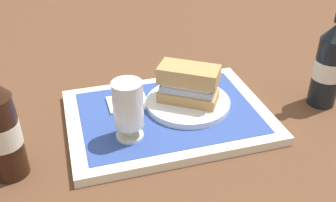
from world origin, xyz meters
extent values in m
plane|color=brown|center=(0.00, 0.00, 0.00)|extent=(3.00, 3.00, 0.00)
cube|color=beige|center=(0.00, 0.00, 0.01)|extent=(0.44, 0.32, 0.02)
cube|color=#2D4793|center=(0.00, 0.00, 0.02)|extent=(0.38, 0.27, 0.00)
cylinder|color=white|center=(-0.05, -0.01, 0.03)|extent=(0.19, 0.19, 0.01)
cube|color=tan|center=(-0.05, -0.01, 0.05)|extent=(0.14, 0.13, 0.02)
cube|color=#9EA3A8|center=(-0.05, -0.01, 0.07)|extent=(0.13, 0.11, 0.02)
cube|color=silver|center=(-0.05, -0.01, 0.08)|extent=(0.12, 0.10, 0.01)
sphere|color=#47932D|center=(-0.01, -0.04, 0.09)|extent=(0.04, 0.04, 0.04)
cube|color=tan|center=(-0.05, -0.01, 0.10)|extent=(0.14, 0.13, 0.04)
cylinder|color=silver|center=(0.10, 0.06, 0.02)|extent=(0.06, 0.06, 0.01)
cylinder|color=silver|center=(0.10, 0.06, 0.04)|extent=(0.01, 0.01, 0.02)
cylinder|color=silver|center=(0.10, 0.06, 0.10)|extent=(0.06, 0.06, 0.09)
cylinder|color=gold|center=(0.10, 0.06, 0.07)|extent=(0.06, 0.06, 0.04)
cylinder|color=white|center=(0.10, 0.06, 0.10)|extent=(0.05, 0.05, 0.01)
cube|color=white|center=(0.08, -0.06, 0.02)|extent=(0.09, 0.07, 0.01)
cylinder|color=black|center=(0.33, 0.08, 0.08)|extent=(0.06, 0.06, 0.17)
cylinder|color=silver|center=(0.33, 0.08, 0.09)|extent=(0.07, 0.07, 0.05)
cylinder|color=black|center=(-0.37, 0.03, 0.08)|extent=(0.06, 0.06, 0.17)
cylinder|color=silver|center=(-0.37, 0.03, 0.09)|extent=(0.07, 0.07, 0.05)
camera|label=1|loc=(0.20, 0.69, 0.51)|focal=41.93mm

